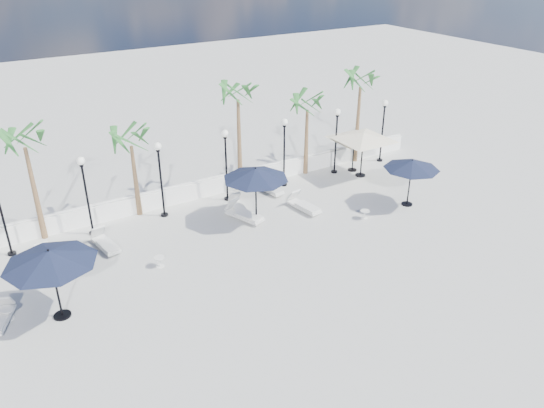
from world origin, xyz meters
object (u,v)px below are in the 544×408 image
parasol_navy_mid (256,174)px  lounger_2 (105,243)px  lounger_3 (304,205)px  lounger_1 (46,260)px  lounger_4 (244,214)px  parasol_navy_left (50,258)px  lounger_0 (1,318)px  parasol_cream_sq_a (364,133)px  parasol_cream_sq_b (355,133)px  lounger_5 (239,208)px  lounger_6 (269,188)px  parasol_navy_right (412,165)px

parasol_navy_mid → lounger_2: bearing=169.9°
lounger_3 → lounger_1: bearing=164.6°
lounger_2 → lounger_4: 6.61m
lounger_2 → parasol_navy_left: (-2.68, -3.93, 2.28)m
lounger_0 → parasol_cream_sq_a: 19.94m
parasol_cream_sq_b → parasol_cream_sq_a: bearing=-96.1°
lounger_4 → lounger_5: size_ratio=1.11×
lounger_2 → lounger_3: lounger_3 is taller
lounger_6 → parasol_cream_sq_b: (5.74, 0.00, 2.08)m
lounger_2 → lounger_3: 9.73m
lounger_0 → lounger_1: lounger_1 is taller
lounger_2 → lounger_6: size_ratio=1.00×
lounger_5 → parasol_cream_sq_b: 8.60m
lounger_0 → lounger_3: lounger_3 is taller
parasol_cream_sq_a → parasol_cream_sq_b: size_ratio=1.14×
lounger_2 → parasol_navy_left: bearing=-132.9°
parasol_navy_right → lounger_0: bearing=178.4°
lounger_0 → parasol_navy_mid: (11.60, 1.97, 2.26)m
parasol_cream_sq_a → lounger_2: bearing=-178.4°
lounger_0 → lounger_1: bearing=80.2°
parasol_navy_mid → parasol_cream_sq_a: size_ratio=0.55×
lounger_1 → lounger_2: bearing=-1.6°
lounger_5 → lounger_6: size_ratio=1.00×
lounger_1 → lounger_4: (9.07, -0.74, 0.03)m
lounger_4 → lounger_5: bearing=60.5°
lounger_1 → lounger_6: bearing=4.0°
parasol_navy_mid → parasol_navy_right: (7.53, -2.50, -0.26)m
lounger_2 → parasol_navy_right: 15.12m
lounger_6 → parasol_navy_right: bearing=-53.1°
lounger_6 → parasol_navy_mid: 4.03m
lounger_3 → parasol_navy_right: size_ratio=0.74×
lounger_0 → parasol_navy_right: 19.25m
lounger_3 → parasol_navy_right: bearing=-33.7°
lounger_5 → parasol_cream_sq_b: size_ratio=0.39×
parasol_navy_left → parasol_cream_sq_a: parasol_navy_left is taller
lounger_0 → lounger_2: bearing=58.6°
lounger_1 → parasol_navy_left: parasol_navy_left is taller
parasol_navy_mid → parasol_cream_sq_a: parasol_navy_mid is taller
lounger_0 → lounger_5: size_ratio=0.92×
parasol_navy_left → parasol_navy_mid: size_ratio=1.03×
parasol_navy_left → parasol_cream_sq_b: (17.61, 5.20, -0.21)m
lounger_1 → lounger_4: size_ratio=0.85×
lounger_5 → parasol_navy_right: 8.91m
lounger_5 → parasol_cream_sq_b: (8.25, 1.24, 2.08)m
lounger_6 → parasol_navy_left: (-11.87, -5.20, 2.28)m
lounger_2 → lounger_4: bearing=-15.4°
lounger_0 → lounger_4: 11.45m
lounger_1 → parasol_navy_right: bearing=-14.7°
lounger_6 → lounger_1: bearing=176.5°
parasol_navy_mid → parasol_navy_right: bearing=-18.4°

